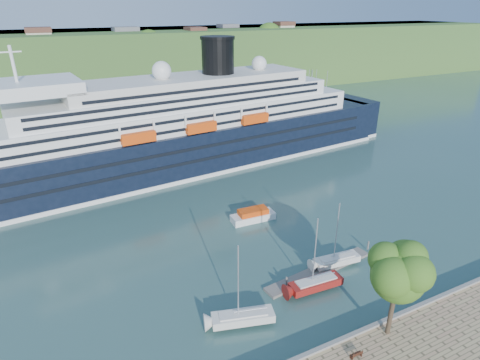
% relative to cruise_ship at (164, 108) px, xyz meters
% --- Properties ---
extents(ground, '(400.00, 400.00, 0.00)m').
position_rel_cruise_ship_xyz_m(ground, '(1.06, -55.80, -13.58)').
color(ground, '#2E524D').
rests_on(ground, ground).
extents(far_hillside, '(400.00, 50.00, 24.00)m').
position_rel_cruise_ship_xyz_m(far_hillside, '(1.06, 89.20, -1.58)').
color(far_hillside, '#2D5321').
rests_on(far_hillside, ground).
extents(quay_coping, '(220.00, 0.50, 0.30)m').
position_rel_cruise_ship_xyz_m(quay_coping, '(1.06, -56.00, -12.43)').
color(quay_coping, slate).
rests_on(quay_coping, promenade).
extents(cruise_ship, '(122.08, 28.90, 27.16)m').
position_rel_cruise_ship_xyz_m(cruise_ship, '(0.00, 0.00, 0.00)').
color(cruise_ship, black).
rests_on(cruise_ship, ground).
extents(park_bench, '(1.35, 0.58, 0.86)m').
position_rel_cruise_ship_xyz_m(park_bench, '(0.90, -58.31, -12.15)').
color(park_bench, '#411F12').
rests_on(park_bench, promenade).
extents(promenade_tree, '(7.20, 7.20, 11.93)m').
position_rel_cruise_ship_xyz_m(promenade_tree, '(6.12, -57.30, -6.62)').
color(promenade_tree, '#366219').
rests_on(promenade_tree, promenade).
extents(floating_pontoon, '(17.29, 4.01, 0.38)m').
position_rel_cruise_ship_xyz_m(floating_pontoon, '(6.99, -44.43, -13.39)').
color(floating_pontoon, gray).
rests_on(floating_pontoon, ground).
extents(sailboat_white_near, '(8.03, 4.15, 9.99)m').
position_rel_cruise_ship_xyz_m(sailboat_white_near, '(-6.57, -48.43, -8.58)').
color(sailboat_white_near, silver).
rests_on(sailboat_white_near, ground).
extents(sailboat_red, '(7.80, 2.61, 9.92)m').
position_rel_cruise_ship_xyz_m(sailboat_red, '(4.24, -47.24, -8.62)').
color(sailboat_red, maroon).
rests_on(sailboat_red, ground).
extents(sailboat_white_far, '(7.38, 2.76, 9.31)m').
position_rel_cruise_ship_xyz_m(sailboat_white_far, '(9.90, -44.32, -8.93)').
color(sailboat_white_far, silver).
rests_on(sailboat_white_far, ground).
extents(tender_launch, '(7.56, 2.93, 2.05)m').
position_rel_cruise_ship_xyz_m(tender_launch, '(5.73, -27.94, -12.55)').
color(tender_launch, '#DD440D').
rests_on(tender_launch, ground).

